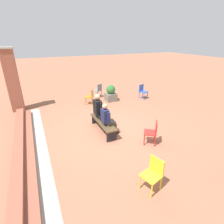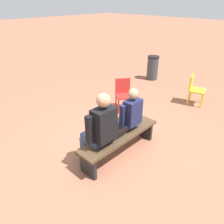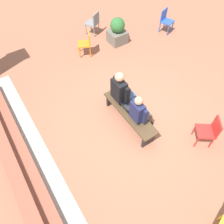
# 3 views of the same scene
# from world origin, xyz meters

# --- Properties ---
(ground_plane) EXTENTS (60.00, 60.00, 0.00)m
(ground_plane) POSITION_xyz_m (0.00, 0.00, 0.00)
(ground_plane) COLOR #9E6047
(concrete_strip) EXTENTS (7.28, 0.40, 0.01)m
(concrete_strip) POSITION_xyz_m (0.03, 2.48, 0.00)
(concrete_strip) COLOR #A8A399
(concrete_strip) RESTS_ON ground
(brick_steps) EXTENTS (6.48, 0.60, 0.30)m
(brick_steps) POSITION_xyz_m (0.03, 3.03, 0.12)
(brick_steps) COLOR #93513D
(brick_steps) RESTS_ON ground
(bench) EXTENTS (1.80, 0.44, 0.45)m
(bench) POSITION_xyz_m (0.03, 0.11, 0.35)
(bench) COLOR #4C3823
(bench) RESTS_ON ground
(person_student) EXTENTS (0.51, 0.65, 1.29)m
(person_student) POSITION_xyz_m (-0.28, 0.05, 0.70)
(person_student) COLOR #4C473D
(person_student) RESTS_ON ground
(person_adult) EXTENTS (0.60, 0.75, 1.44)m
(person_adult) POSITION_xyz_m (0.47, 0.04, 0.76)
(person_adult) COLOR #384C75
(person_adult) RESTS_ON ground
(laptop) EXTENTS (0.32, 0.29, 0.21)m
(laptop) POSITION_xyz_m (0.13, 0.12, 0.50)
(laptop) COLOR black
(laptop) RESTS_ON bench
(plastic_chair_by_pillar) EXTENTS (0.59, 0.59, 0.84)m
(plastic_chair_by_pillar) POSITION_xyz_m (-1.49, -1.13, 0.48)
(plastic_chair_by_pillar) COLOR red
(plastic_chair_by_pillar) RESTS_ON ground
(plastic_chair_far_left) EXTENTS (0.57, 0.57, 0.84)m
(plastic_chair_far_left) POSITION_xyz_m (4.19, -1.27, 0.48)
(plastic_chair_far_left) COLOR gray
(plastic_chair_far_left) RESTS_ON ground
(plastic_chair_far_right) EXTENTS (0.56, 0.56, 0.84)m
(plastic_chair_far_right) POSITION_xyz_m (3.23, -0.42, 0.48)
(plastic_chair_far_right) COLOR orange
(plastic_chair_far_right) RESTS_ON ground
(plastic_chair_mid_courtyard) EXTENTS (0.53, 0.53, 0.84)m
(plastic_chair_mid_courtyard) POSITION_xyz_m (2.85, -3.65, 0.48)
(plastic_chair_mid_courtyard) COLOR #2D56B7
(plastic_chair_mid_courtyard) RESTS_ON ground
(planter) EXTENTS (0.60, 0.60, 0.94)m
(planter) POSITION_xyz_m (3.24, -1.70, 0.44)
(planter) COLOR #6B665B
(planter) RESTS_ON ground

